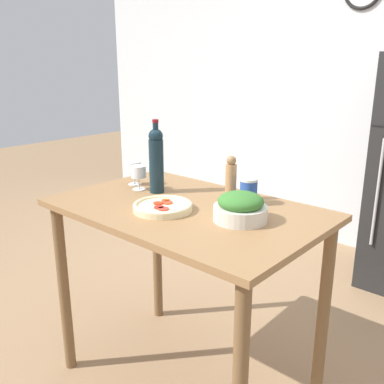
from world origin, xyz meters
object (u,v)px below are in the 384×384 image
(pepper_mill, at_px, (231,179))
(homemade_pizza, at_px, (163,207))
(wine_glass_near, at_px, (139,173))
(wine_glass_far, at_px, (134,169))
(salt_canister, at_px, (249,191))
(salad_bowl, at_px, (240,208))
(wine_bottle, at_px, (156,159))

(pepper_mill, distance_m, homemade_pizza, 0.36)
(wine_glass_near, bearing_deg, wine_glass_far, 152.19)
(pepper_mill, xyz_separation_m, salt_canister, (0.10, 0.00, -0.04))
(wine_glass_near, distance_m, salad_bowl, 0.66)
(wine_glass_near, height_order, salad_bowl, wine_glass_near)
(homemade_pizza, xyz_separation_m, salt_canister, (0.23, 0.32, 0.04))
(homemade_pizza, bearing_deg, pepper_mill, 67.32)
(wine_bottle, distance_m, salad_bowl, 0.57)
(salt_canister, bearing_deg, wine_glass_near, -162.63)
(wine_bottle, xyz_separation_m, salad_bowl, (0.55, -0.06, -0.11))
(wine_glass_far, relative_size, salad_bowl, 0.56)
(homemade_pizza, distance_m, salt_canister, 0.40)
(pepper_mill, bearing_deg, homemade_pizza, -112.68)
(wine_glass_far, height_order, salt_canister, wine_glass_far)
(wine_glass_near, distance_m, homemade_pizza, 0.36)
(wine_bottle, height_order, wine_glass_far, wine_bottle)
(salad_bowl, bearing_deg, pepper_mill, 134.75)
(pepper_mill, relative_size, salad_bowl, 0.96)
(wine_glass_far, xyz_separation_m, homemade_pizza, (0.41, -0.20, -0.07))
(salt_canister, bearing_deg, salad_bowl, -64.10)
(wine_bottle, xyz_separation_m, pepper_mill, (0.36, 0.14, -0.07))
(wine_bottle, relative_size, salad_bowl, 1.64)
(pepper_mill, bearing_deg, wine_glass_near, -159.61)
(homemade_pizza, bearing_deg, wine_glass_near, 155.16)
(pepper_mill, bearing_deg, salad_bowl, -45.25)
(wine_glass_far, xyz_separation_m, salad_bowl, (0.75, -0.08, -0.03))
(wine_glass_near, bearing_deg, salt_canister, 17.37)
(wine_glass_near, xyz_separation_m, salt_canister, (0.56, 0.17, -0.03))
(wine_bottle, bearing_deg, wine_glass_near, -163.15)
(wine_glass_near, height_order, homemade_pizza, wine_glass_near)
(salad_bowl, distance_m, salt_canister, 0.23)
(wine_bottle, height_order, salad_bowl, wine_bottle)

